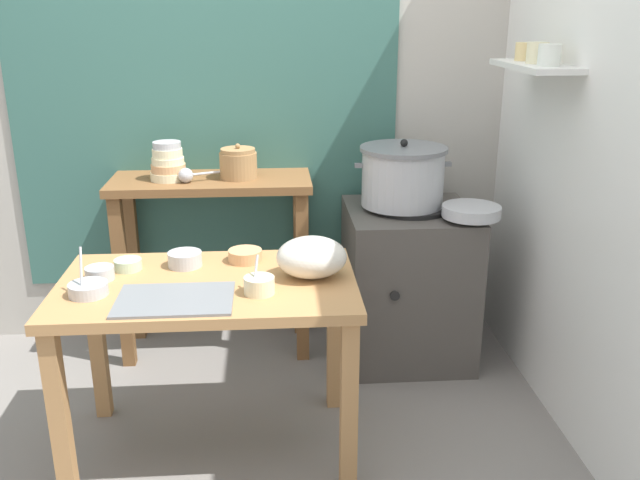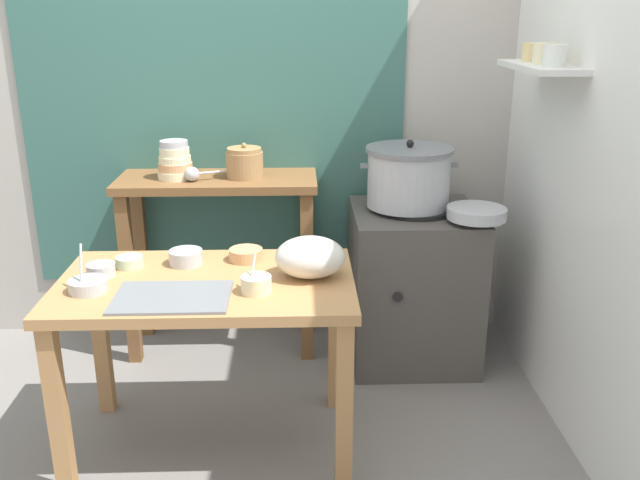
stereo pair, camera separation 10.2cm
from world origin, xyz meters
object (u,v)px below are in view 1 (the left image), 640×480
(wide_pan, at_px, (471,211))
(prep_bowl_1, at_px, (100,273))
(prep_bowl_5, at_px, (245,255))
(ladle, at_px, (188,175))
(serving_tray, at_px, (175,300))
(stove_block, at_px, (407,283))
(prep_bowl_0, at_px, (128,264))
(prep_bowl_3, at_px, (88,288))
(clay_pot, at_px, (238,164))
(bowl_stack_enamel, at_px, (168,163))
(steamer_pot, at_px, (403,176))
(back_shelf_table, at_px, (213,222))
(plastic_bag, at_px, (312,257))
(prep_table, at_px, (209,309))
(prep_bowl_2, at_px, (185,259))
(prep_bowl_4, at_px, (259,284))

(wide_pan, relative_size, prep_bowl_1, 2.50)
(wide_pan, relative_size, prep_bowl_5, 1.98)
(ladle, bearing_deg, serving_tray, -87.30)
(stove_block, relative_size, prep_bowl_0, 7.45)
(stove_block, distance_m, prep_bowl_1, 1.52)
(serving_tray, height_order, prep_bowl_3, prep_bowl_3)
(clay_pot, relative_size, bowl_stack_enamel, 0.98)
(stove_block, relative_size, prep_bowl_3, 4.55)
(clay_pot, distance_m, wide_pan, 1.12)
(steamer_pot, height_order, ladle, steamer_pot)
(clay_pot, height_order, prep_bowl_3, clay_pot)
(back_shelf_table, distance_m, prep_bowl_1, 0.90)
(clay_pot, height_order, plastic_bag, clay_pot)
(plastic_bag, distance_m, prep_bowl_0, 0.71)
(back_shelf_table, relative_size, steamer_pot, 2.09)
(prep_bowl_1, bearing_deg, serving_tray, -35.95)
(plastic_bag, bearing_deg, back_shelf_table, 116.97)
(clay_pot, bearing_deg, prep_table, -95.93)
(wide_pan, bearing_deg, serving_tray, -150.08)
(prep_bowl_2, xyz_separation_m, prep_bowl_3, (-0.31, -0.26, -0.01))
(prep_bowl_0, bearing_deg, ladle, 75.33)
(serving_tray, bearing_deg, prep_bowl_5, 58.39)
(ladle, distance_m, serving_tray, 0.99)
(clay_pot, bearing_deg, prep_bowl_1, -120.69)
(stove_block, height_order, serving_tray, stove_block)
(bowl_stack_enamel, distance_m, prep_bowl_5, 0.79)
(back_shelf_table, relative_size, ladle, 3.56)
(back_shelf_table, relative_size, bowl_stack_enamel, 5.26)
(stove_block, height_order, steamer_pot, steamer_pot)
(ladle, distance_m, prep_bowl_0, 0.70)
(back_shelf_table, distance_m, steamer_pot, 0.95)
(plastic_bag, bearing_deg, prep_bowl_0, 169.94)
(wide_pan, bearing_deg, stove_block, 140.36)
(stove_block, distance_m, prep_bowl_3, 1.60)
(clay_pot, distance_m, prep_bowl_2, 0.76)
(prep_table, bearing_deg, bowl_stack_enamel, 105.55)
(prep_bowl_4, bearing_deg, wide_pan, 35.15)
(stove_block, distance_m, prep_bowl_2, 1.21)
(steamer_pot, xyz_separation_m, prep_bowl_3, (-1.27, -0.86, -0.18))
(prep_bowl_0, relative_size, prep_bowl_5, 0.78)
(back_shelf_table, xyz_separation_m, prep_bowl_1, (-0.35, -0.82, 0.07))
(prep_bowl_3, bearing_deg, prep_bowl_4, -2.90)
(bowl_stack_enamel, height_order, ladle, bowl_stack_enamel)
(steamer_pot, relative_size, prep_bowl_2, 3.48)
(stove_block, relative_size, ladle, 2.89)
(ladle, distance_m, wide_pan, 1.32)
(back_shelf_table, height_order, bowl_stack_enamel, bowl_stack_enamel)
(bowl_stack_enamel, bearing_deg, prep_bowl_5, -60.28)
(serving_tray, bearing_deg, steamer_pot, 44.00)
(wide_pan, distance_m, prep_bowl_2, 1.30)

